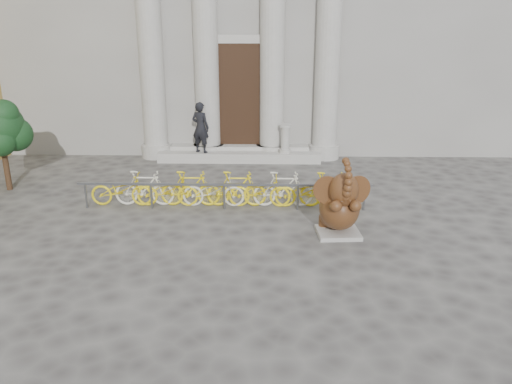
{
  "coord_description": "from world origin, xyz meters",
  "views": [
    {
      "loc": [
        1.05,
        -8.81,
        4.72
      ],
      "look_at": [
        0.79,
        2.19,
        1.1
      ],
      "focal_mm": 35.0,
      "sensor_mm": 36.0,
      "label": 1
    }
  ],
  "objects_px": {
    "bike_rack": "(224,189)",
    "pedestrian": "(200,127)",
    "elephant_statue": "(340,207)",
    "tree": "(1,128)"
  },
  "relations": [
    {
      "from": "elephant_statue",
      "to": "bike_rack",
      "type": "distance_m",
      "value": 3.53
    },
    {
      "from": "elephant_statue",
      "to": "tree",
      "type": "xyz_separation_m",
      "value": [
        -9.61,
        3.32,
        1.2
      ]
    },
    {
      "from": "pedestrian",
      "to": "elephant_statue",
      "type": "bearing_deg",
      "value": 144.26
    },
    {
      "from": "bike_rack",
      "to": "tree",
      "type": "relative_size",
      "value": 2.89
    },
    {
      "from": "elephant_statue",
      "to": "bike_rack",
      "type": "relative_size",
      "value": 0.25
    },
    {
      "from": "elephant_statue",
      "to": "pedestrian",
      "type": "relative_size",
      "value": 1.08
    },
    {
      "from": "bike_rack",
      "to": "pedestrian",
      "type": "height_order",
      "value": "pedestrian"
    },
    {
      "from": "bike_rack",
      "to": "pedestrian",
      "type": "distance_m",
      "value": 5.04
    },
    {
      "from": "bike_rack",
      "to": "elephant_statue",
      "type": "bearing_deg",
      "value": -34.63
    },
    {
      "from": "elephant_statue",
      "to": "tree",
      "type": "height_order",
      "value": "tree"
    }
  ]
}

